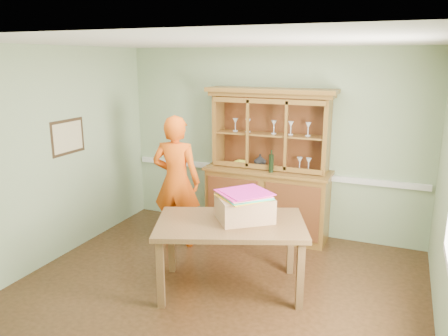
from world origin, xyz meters
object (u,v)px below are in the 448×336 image
at_px(dining_table, 231,230).
at_px(cardboard_box, 245,208).
at_px(china_hutch, 268,185).
at_px(person, 176,181).

relative_size(dining_table, cardboard_box, 3.23).
height_order(dining_table, cardboard_box, cardboard_box).
relative_size(china_hutch, dining_table, 1.16).
distance_m(china_hutch, cardboard_box, 1.58).
bearing_deg(china_hutch, dining_table, -87.00).
height_order(china_hutch, dining_table, china_hutch).
height_order(dining_table, person, person).
xyz_separation_m(dining_table, person, (-1.15, 0.88, 0.20)).
bearing_deg(person, china_hutch, -152.24).
height_order(china_hutch, cardboard_box, china_hutch).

